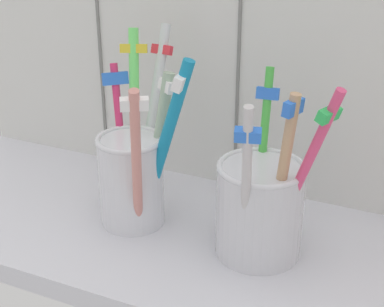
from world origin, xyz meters
The scene contains 3 objects.
counter_slab centered at (0.00, 0.00, 1.00)cm, with size 64.00×22.00×2.00cm, color silver.
toothbrush_cup_left centered at (-6.01, 0.18, 7.47)cm, with size 10.61×13.75×17.76cm.
toothbrush_cup_right centered at (6.39, -0.20, 6.75)cm, with size 10.37×10.67×16.57cm.
Camera 1 is at (19.00, -42.01, 31.67)cm, focal length 54.95 mm.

